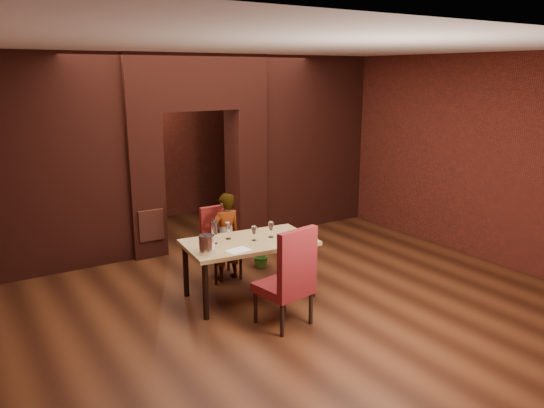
{
  "coord_description": "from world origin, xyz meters",
  "views": [
    {
      "loc": [
        -3.67,
        -6.1,
        2.9
      ],
      "look_at": [
        0.23,
        0.0,
        1.1
      ],
      "focal_mm": 35.0,
      "sensor_mm": 36.0,
      "label": 1
    }
  ],
  "objects_px": {
    "wine_glass_a": "(228,231)",
    "wine_glass_c": "(271,230)",
    "person_seated": "(226,237)",
    "wine_glass_b": "(254,233)",
    "wine_bucket": "(207,245)",
    "dining_table": "(249,269)",
    "chair_near": "(283,275)",
    "potted_plant": "(261,254)",
    "water_bottle": "(215,231)",
    "chair_far": "(222,244)"
  },
  "relations": [
    {
      "from": "chair_far",
      "to": "wine_glass_a",
      "type": "bearing_deg",
      "value": -107.45
    },
    {
      "from": "chair_near",
      "to": "person_seated",
      "type": "distance_m",
      "value": 1.61
    },
    {
      "from": "person_seated",
      "to": "water_bottle",
      "type": "bearing_deg",
      "value": 46.94
    },
    {
      "from": "chair_near",
      "to": "wine_bucket",
      "type": "xyz_separation_m",
      "value": [
        -0.62,
        0.73,
        0.29
      ]
    },
    {
      "from": "dining_table",
      "to": "chair_near",
      "type": "height_order",
      "value": "chair_near"
    },
    {
      "from": "chair_near",
      "to": "water_bottle",
      "type": "relative_size",
      "value": 3.79
    },
    {
      "from": "wine_bucket",
      "to": "water_bottle",
      "type": "xyz_separation_m",
      "value": [
        0.26,
        0.31,
        0.04
      ]
    },
    {
      "from": "chair_near",
      "to": "potted_plant",
      "type": "relative_size",
      "value": 3.05
    },
    {
      "from": "wine_glass_a",
      "to": "dining_table",
      "type": "bearing_deg",
      "value": -46.13
    },
    {
      "from": "wine_bucket",
      "to": "potted_plant",
      "type": "relative_size",
      "value": 0.58
    },
    {
      "from": "chair_far",
      "to": "potted_plant",
      "type": "height_order",
      "value": "chair_far"
    },
    {
      "from": "wine_glass_a",
      "to": "wine_glass_b",
      "type": "relative_size",
      "value": 1.18
    },
    {
      "from": "potted_plant",
      "to": "water_bottle",
      "type": "bearing_deg",
      "value": -147.19
    },
    {
      "from": "dining_table",
      "to": "chair_near",
      "type": "distance_m",
      "value": 0.93
    },
    {
      "from": "chair_far",
      "to": "wine_glass_c",
      "type": "bearing_deg",
      "value": -67.63
    },
    {
      "from": "wine_glass_c",
      "to": "wine_bucket",
      "type": "distance_m",
      "value": 1.01
    },
    {
      "from": "potted_plant",
      "to": "person_seated",
      "type": "bearing_deg",
      "value": -166.74
    },
    {
      "from": "chair_far",
      "to": "wine_glass_b",
      "type": "xyz_separation_m",
      "value": [
        0.06,
        -0.82,
        0.36
      ]
    },
    {
      "from": "wine_glass_c",
      "to": "wine_glass_a",
      "type": "bearing_deg",
      "value": 154.97
    },
    {
      "from": "dining_table",
      "to": "potted_plant",
      "type": "bearing_deg",
      "value": 56.82
    },
    {
      "from": "chair_near",
      "to": "wine_bucket",
      "type": "bearing_deg",
      "value": -58.74
    },
    {
      "from": "wine_glass_a",
      "to": "water_bottle",
      "type": "relative_size",
      "value": 0.7
    },
    {
      "from": "chair_near",
      "to": "person_seated",
      "type": "relative_size",
      "value": 0.95
    },
    {
      "from": "water_bottle",
      "to": "potted_plant",
      "type": "relative_size",
      "value": 0.8
    },
    {
      "from": "dining_table",
      "to": "wine_glass_b",
      "type": "relative_size",
      "value": 8.73
    },
    {
      "from": "water_bottle",
      "to": "person_seated",
      "type": "bearing_deg",
      "value": 51.35
    },
    {
      "from": "chair_near",
      "to": "wine_glass_a",
      "type": "relative_size",
      "value": 5.42
    },
    {
      "from": "water_bottle",
      "to": "potted_plant",
      "type": "distance_m",
      "value": 1.53
    },
    {
      "from": "person_seated",
      "to": "wine_glass_c",
      "type": "distance_m",
      "value": 0.83
    },
    {
      "from": "chair_far",
      "to": "wine_glass_b",
      "type": "height_order",
      "value": "chair_far"
    },
    {
      "from": "wine_glass_a",
      "to": "wine_glass_b",
      "type": "height_order",
      "value": "wine_glass_a"
    },
    {
      "from": "person_seated",
      "to": "wine_glass_b",
      "type": "height_order",
      "value": "person_seated"
    },
    {
      "from": "wine_glass_c",
      "to": "wine_bucket",
      "type": "height_order",
      "value": "wine_bucket"
    },
    {
      "from": "potted_plant",
      "to": "dining_table",
      "type": "bearing_deg",
      "value": -129.04
    },
    {
      "from": "wine_glass_a",
      "to": "wine_glass_c",
      "type": "height_order",
      "value": "wine_glass_a"
    },
    {
      "from": "wine_glass_a",
      "to": "wine_bucket",
      "type": "height_order",
      "value": "wine_bucket"
    },
    {
      "from": "wine_glass_c",
      "to": "chair_near",
      "type": "bearing_deg",
      "value": -113.67
    },
    {
      "from": "chair_near",
      "to": "wine_glass_b",
      "type": "height_order",
      "value": "chair_near"
    },
    {
      "from": "wine_glass_b",
      "to": "wine_bucket",
      "type": "xyz_separation_m",
      "value": [
        -0.74,
        -0.14,
        0.02
      ]
    },
    {
      "from": "wine_glass_b",
      "to": "person_seated",
      "type": "bearing_deg",
      "value": 92.09
    },
    {
      "from": "person_seated",
      "to": "wine_glass_a",
      "type": "height_order",
      "value": "person_seated"
    },
    {
      "from": "potted_plant",
      "to": "wine_glass_b",
      "type": "bearing_deg",
      "value": -125.62
    },
    {
      "from": "person_seated",
      "to": "potted_plant",
      "type": "height_order",
      "value": "person_seated"
    },
    {
      "from": "chair_near",
      "to": "person_seated",
      "type": "height_order",
      "value": "person_seated"
    },
    {
      "from": "chair_far",
      "to": "water_bottle",
      "type": "relative_size",
      "value": 3.22
    },
    {
      "from": "wine_glass_b",
      "to": "potted_plant",
      "type": "distance_m",
      "value": 1.3
    },
    {
      "from": "person_seated",
      "to": "wine_glass_b",
      "type": "bearing_deg",
      "value": 87.68
    },
    {
      "from": "dining_table",
      "to": "water_bottle",
      "type": "distance_m",
      "value": 0.71
    },
    {
      "from": "dining_table",
      "to": "wine_bucket",
      "type": "relative_size",
      "value": 7.17
    },
    {
      "from": "person_seated",
      "to": "chair_far",
      "type": "bearing_deg",
      "value": -72.51
    }
  ]
}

